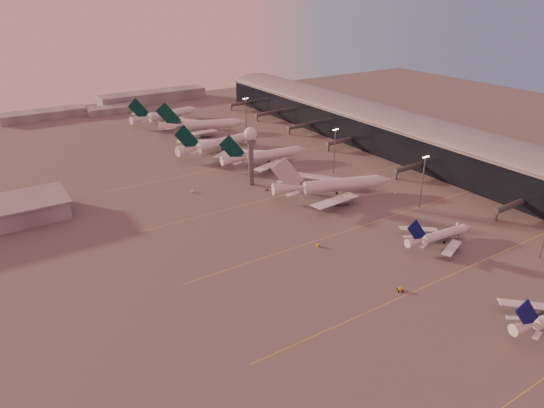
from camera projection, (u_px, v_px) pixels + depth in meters
ground at (433, 310)px, 150.55m from camera, size 700.00×700.00×0.00m
taxiway_markings at (377, 220)px, 208.24m from camera, size 180.00×185.25×0.02m
terminal at (411, 138)px, 283.67m from camera, size 57.00×362.00×23.04m
radar_tower at (251, 145)px, 236.40m from camera, size 6.40×6.40×31.10m
mast_b at (423, 179)px, 214.10m from camera, size 3.60×0.56×25.00m
mast_c at (335, 149)px, 253.83m from camera, size 3.60×0.56×25.00m
mast_d at (246, 114)px, 321.87m from camera, size 3.60×0.56×25.00m
distant_horizon at (123, 102)px, 399.61m from camera, size 165.00×37.50×9.00m
narrowbody_mid at (440, 237)px, 188.52m from camera, size 34.35×27.32×13.42m
widebody_white at (334, 188)px, 231.29m from camera, size 58.38×46.04×21.30m
greentail_a at (266, 158)px, 272.63m from camera, size 53.98×43.42×19.61m
greentail_b at (219, 146)px, 292.04m from camera, size 57.54×46.11×21.03m
greentail_c at (204, 127)px, 330.27m from camera, size 58.48×46.50×21.97m
greentail_d at (166, 117)px, 356.26m from camera, size 57.33×45.86×21.05m
gsv_tug_mid at (400, 290)px, 159.44m from camera, size 4.63×4.04×1.13m
gsv_truck_b at (459, 223)px, 203.33m from camera, size 5.30×3.13×2.02m
gsv_truck_c at (318, 244)px, 186.80m from camera, size 5.51×3.19×2.10m
gsv_catering_b at (396, 190)px, 232.90m from camera, size 4.94×2.53×3.96m
gsv_tug_far at (267, 190)px, 237.70m from camera, size 3.17×3.55×0.87m
gsv_truck_d at (192, 190)px, 235.49m from camera, size 3.50×5.75×2.19m
gsv_tug_hangar at (282, 153)px, 289.83m from camera, size 4.53×3.52×1.14m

